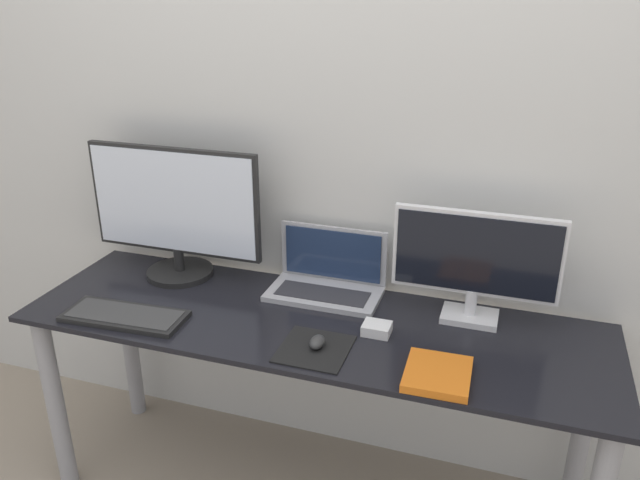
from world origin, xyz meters
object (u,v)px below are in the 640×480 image
keyboard (125,316)px  book (438,374)px  power_brick (377,329)px  laptop (328,277)px  monitor_left (175,212)px  monitor_right (475,261)px  mouse (317,342)px

keyboard → book: (0.99, -0.01, 0.00)m
power_brick → laptop: bearing=136.0°
book → monitor_left: bearing=160.4°
monitor_right → power_brick: size_ratio=6.03×
monitor_right → keyboard: bearing=-161.8°
mouse → book: bearing=-5.7°
monitor_left → keyboard: 0.41m
monitor_right → keyboard: 1.11m
mouse → book: 0.35m
mouse → book: (0.35, -0.04, -0.01)m
monitor_right → mouse: size_ratio=7.55×
monitor_left → mouse: 0.74m
monitor_left → book: size_ratio=3.24×
monitor_right → book: 0.40m
monitor_right → keyboard: monitor_right is taller
monitor_right → mouse: monitor_right is taller
keyboard → mouse: mouse is taller
keyboard → book: 0.99m
monitor_right → keyboard: size_ratio=1.27×
monitor_left → mouse: size_ratio=9.52×
monitor_right → monitor_left: bearing=-180.0°
keyboard → mouse: size_ratio=5.93×
power_brick → monitor_right: bearing=34.7°
power_brick → monitor_left: bearing=167.1°
monitor_left → keyboard: monitor_left is taller
mouse → monitor_right: bearing=38.1°
keyboard → book: bearing=-0.6°
laptop → mouse: laptop is taller
book → power_brick: bearing=140.5°
mouse → power_brick: mouse is taller
monitor_right → laptop: size_ratio=1.34×
keyboard → mouse: 0.63m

